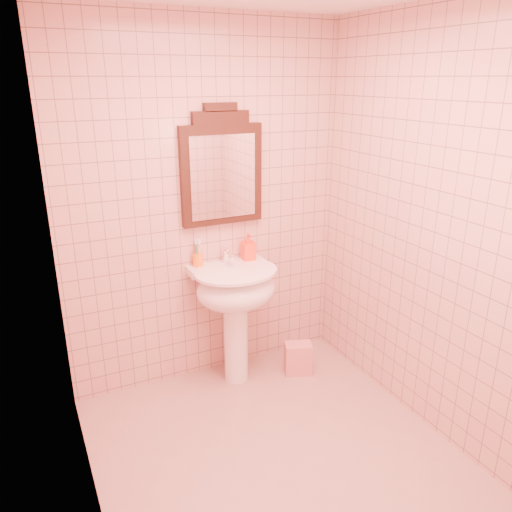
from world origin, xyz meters
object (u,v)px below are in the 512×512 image
mirror (222,170)px  towel (298,358)px  pedestal_sink (236,297)px  toothbrush_cup (198,260)px  soap_dispenser (248,247)px

mirror → towel: (0.45, -0.32, -1.40)m
pedestal_sink → towel: bearing=-15.3°
pedestal_sink → toothbrush_cup: bearing=137.7°
mirror → soap_dispenser: 0.58m
mirror → soap_dispenser: (0.17, -0.05, -0.56)m
mirror → towel: 1.50m
pedestal_sink → soap_dispenser: bearing=41.5°
towel → mirror: bearing=144.2°
pedestal_sink → soap_dispenser: (0.17, 0.15, 0.30)m
soap_dispenser → toothbrush_cup: bearing=177.5°
mirror → towel: bearing=-35.8°
towel → pedestal_sink: bearing=164.7°
pedestal_sink → towel: pedestal_sink is taller
toothbrush_cup → soap_dispenser: bearing=-5.0°
pedestal_sink → mirror: bearing=90.0°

